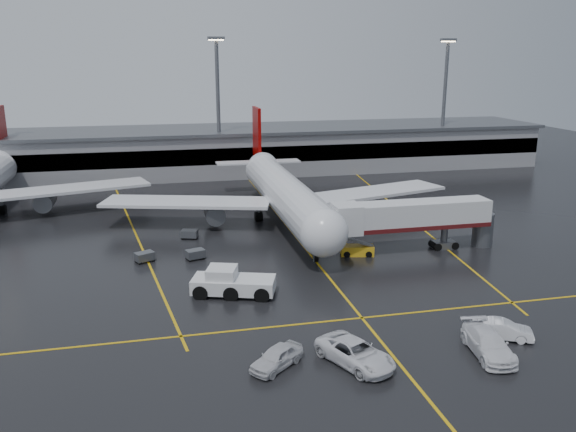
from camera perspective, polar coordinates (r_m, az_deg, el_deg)
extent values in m
plane|color=black|center=(71.32, 1.21, -2.60)|extent=(220.00, 220.00, 0.00)
cube|color=gold|center=(71.32, 1.21, -2.59)|extent=(0.25, 90.00, 0.02)
cube|color=gold|center=(51.71, 7.24, -9.86)|extent=(60.00, 0.25, 0.02)
cube|color=gold|center=(78.98, -14.84, -1.33)|extent=(9.99, 69.35, 0.02)
cube|color=gold|center=(86.17, 11.25, 0.26)|extent=(7.57, 69.64, 0.02)
cube|color=gray|center=(116.41, -4.57, 6.37)|extent=(120.00, 18.00, 8.00)
cube|color=black|center=(107.74, -3.88, 5.94)|extent=(120.00, 0.40, 3.00)
cube|color=#595B60|center=(115.83, -4.62, 8.47)|extent=(122.00, 19.00, 0.60)
cylinder|color=#595B60|center=(108.86, -6.84, 10.21)|extent=(0.70, 0.70, 25.00)
cube|color=#595B60|center=(108.51, -7.06, 16.90)|extent=(3.00, 1.20, 0.50)
cube|color=#FFE5B2|center=(108.50, -7.05, 16.74)|extent=(2.60, 0.90, 0.20)
cylinder|color=#595B60|center=(122.15, 15.00, 10.34)|extent=(0.70, 0.70, 25.00)
cube|color=#595B60|center=(121.84, 15.43, 16.29)|extent=(3.00, 1.20, 0.50)
cube|color=#FFE5B2|center=(121.84, 15.42, 16.15)|extent=(2.60, 0.90, 0.20)
cylinder|color=silver|center=(77.71, -0.21, 2.12)|extent=(5.20, 36.00, 5.20)
sphere|color=silver|center=(60.86, 3.52, -1.64)|extent=(5.20, 5.20, 5.20)
cone|color=silver|center=(97.77, -2.93, 5.18)|extent=(4.94, 8.00, 4.94)
cube|color=#800200|center=(98.02, -3.07, 8.10)|extent=(0.50, 5.50, 8.50)
cube|color=silver|center=(97.74, -2.93, 5.29)|extent=(14.00, 3.00, 0.25)
cube|color=silver|center=(78.12, -9.88, 1.35)|extent=(22.80, 11.83, 0.40)
cube|color=silver|center=(83.47, 8.23, 2.32)|extent=(22.80, 11.83, 0.40)
cylinder|color=#595B60|center=(77.74, -7.22, 0.33)|extent=(2.60, 4.50, 2.60)
cylinder|color=#595B60|center=(81.70, 6.15, 1.09)|extent=(2.60, 4.50, 2.60)
cylinder|color=#595B60|center=(64.58, 2.73, -3.60)|extent=(0.56, 0.56, 2.00)
cylinder|color=#595B60|center=(80.73, -2.89, 0.26)|extent=(0.56, 0.56, 2.00)
cylinder|color=#595B60|center=(82.04, 1.51, 0.52)|extent=(0.56, 0.56, 2.00)
cylinder|color=black|center=(64.76, 2.72, -4.06)|extent=(0.40, 1.10, 1.10)
cylinder|color=black|center=(80.84, -2.89, -0.05)|extent=(1.00, 1.40, 1.40)
cylinder|color=black|center=(82.15, 1.51, 0.21)|extent=(1.00, 1.40, 1.40)
cone|color=silver|center=(111.11, -26.04, 4.87)|extent=(4.94, 8.00, 4.94)
cube|color=#800200|center=(111.44, -26.22, 7.43)|extent=(0.50, 5.50, 8.50)
cube|color=silver|center=(111.08, -26.05, 4.97)|extent=(14.00, 3.00, 0.25)
cube|color=silver|center=(90.59, -20.49, 2.52)|extent=(22.80, 11.83, 0.40)
cylinder|color=#595B60|center=(90.47, -22.68, 1.37)|extent=(2.60, 4.50, 2.60)
cylinder|color=#595B60|center=(93.89, -26.20, 0.82)|extent=(0.56, 0.56, 2.00)
cylinder|color=black|center=(93.99, -26.17, 0.56)|extent=(1.00, 1.40, 1.40)
cube|color=silver|center=(68.58, 12.24, 0.15)|extent=(18.00, 3.20, 3.00)
cube|color=#4C1011|center=(68.92, 12.18, -0.89)|extent=(18.00, 3.30, 0.50)
cube|color=silver|center=(65.58, 5.73, -0.26)|extent=(3.00, 3.40, 3.30)
cylinder|color=#595B60|center=(71.12, 15.04, -1.92)|extent=(0.80, 0.80, 3.00)
cube|color=#595B60|center=(71.42, 14.98, -2.72)|extent=(2.60, 1.60, 0.90)
cylinder|color=#595B60|center=(73.41, 18.52, -1.25)|extent=(2.40, 2.40, 4.00)
cylinder|color=black|center=(70.93, 14.19, -2.79)|extent=(0.90, 1.80, 0.90)
cylinder|color=black|center=(71.93, 15.76, -2.65)|extent=(0.90, 1.80, 0.90)
cube|color=silver|center=(55.95, -5.34, -6.69)|extent=(8.37, 5.39, 1.34)
cube|color=silver|center=(55.76, -6.50, -5.58)|extent=(3.37, 3.37, 1.11)
cube|color=black|center=(55.76, -6.50, -5.58)|extent=(3.03, 3.03, 1.00)
cylinder|color=black|center=(56.68, -8.23, -6.92)|extent=(2.41, 3.62, 1.45)
cylinder|color=black|center=(56.10, -5.33, -7.06)|extent=(2.41, 3.62, 1.45)
cylinder|color=black|center=(55.66, -2.37, -7.19)|extent=(2.41, 3.62, 1.45)
cube|color=gold|center=(67.11, 6.78, -3.35)|extent=(3.97, 2.31, 1.14)
cube|color=#595B60|center=(66.78, 6.81, -2.47)|extent=(3.70, 1.68, 1.30)
cylinder|color=black|center=(67.05, 5.72, -3.57)|extent=(1.08, 1.87, 0.72)
cylinder|color=black|center=(67.36, 7.82, -3.55)|extent=(1.08, 1.87, 0.72)
imported|color=white|center=(44.15, 6.61, -13.17)|extent=(5.48, 7.13, 1.80)
imported|color=white|center=(47.65, 19.00, -11.71)|extent=(3.37, 6.53, 1.81)
imported|color=white|center=(50.57, 20.27, -10.39)|extent=(4.92, 3.57, 1.54)
imported|color=silver|center=(43.54, -1.12, -13.66)|extent=(4.79, 4.39, 1.58)
cube|color=#595B60|center=(66.08, -9.06, -3.66)|extent=(2.31, 1.87, 0.90)
cylinder|color=black|center=(65.51, -9.52, -4.29)|extent=(0.40, 0.20, 0.40)
cylinder|color=black|center=(66.08, -8.23, -4.06)|extent=(0.40, 0.20, 0.40)
cylinder|color=black|center=(66.39, -9.84, -4.03)|extent=(0.40, 0.20, 0.40)
cylinder|color=black|center=(66.95, -8.57, -3.81)|extent=(0.40, 0.20, 0.40)
cube|color=#595B60|center=(66.36, -13.86, -3.84)|extent=(2.37, 2.04, 0.90)
cylinder|color=black|center=(65.78, -14.28, -4.48)|extent=(0.40, 0.20, 0.40)
cylinder|color=black|center=(66.40, -13.03, -4.21)|extent=(0.40, 0.20, 0.40)
cylinder|color=black|center=(66.64, -14.64, -4.24)|extent=(0.40, 0.20, 0.40)
cylinder|color=black|center=(67.26, -13.40, -3.98)|extent=(0.40, 0.20, 0.40)
cube|color=#595B60|center=(73.67, -9.62, -1.70)|extent=(2.29, 1.81, 0.90)
cylinder|color=black|center=(73.52, -10.29, -2.15)|extent=(0.40, 0.20, 0.40)
cylinder|color=black|center=(73.16, -9.08, -2.18)|extent=(0.40, 0.20, 0.40)
cylinder|color=black|center=(74.45, -10.12, -1.92)|extent=(0.40, 0.20, 0.40)
cylinder|color=black|center=(74.09, -8.91, -1.95)|extent=(0.40, 0.20, 0.40)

